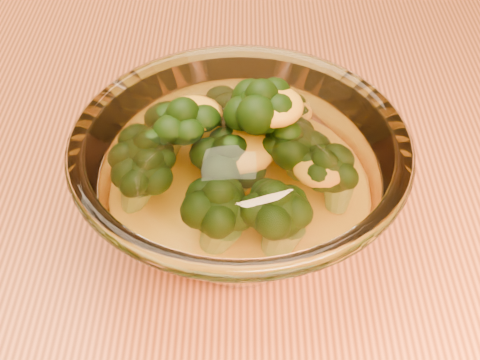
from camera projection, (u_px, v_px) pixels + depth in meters
name	position (u px, v px, depth m)	size (l,w,h in m)	color
table	(216.00, 316.00, 0.56)	(1.20, 0.80, 0.75)	#D16C3E
glass_bowl	(240.00, 185.00, 0.46)	(0.23, 0.23, 0.10)	white
cheese_sauce	(240.00, 206.00, 0.48)	(0.13, 0.13, 0.04)	orange
broccoli_heap	(232.00, 160.00, 0.46)	(0.17, 0.14, 0.09)	black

